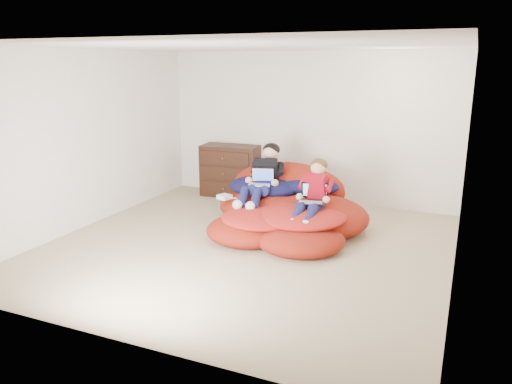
{
  "coord_description": "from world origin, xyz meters",
  "views": [
    {
      "loc": [
        2.52,
        -5.54,
        2.33
      ],
      "look_at": [
        0.06,
        0.16,
        0.7
      ],
      "focal_mm": 35.0,
      "sensor_mm": 36.0,
      "label": 1
    }
  ],
  "objects_px": {
    "older_boy": "(263,174)",
    "laptop_white": "(261,180)",
    "younger_boy": "(313,191)",
    "laptop_black": "(313,197)",
    "beanbag_pile": "(286,209)",
    "dresser": "(230,170)"
  },
  "relations": [
    {
      "from": "older_boy",
      "to": "laptop_black",
      "type": "relative_size",
      "value": 2.8
    },
    {
      "from": "younger_boy",
      "to": "laptop_white",
      "type": "relative_size",
      "value": 2.77
    },
    {
      "from": "dresser",
      "to": "older_boy",
      "type": "xyz_separation_m",
      "value": [
        1.09,
        -1.11,
        0.26
      ]
    },
    {
      "from": "dresser",
      "to": "younger_boy",
      "type": "distance_m",
      "value": 2.53
    },
    {
      "from": "beanbag_pile",
      "to": "laptop_black",
      "type": "xyz_separation_m",
      "value": [
        0.47,
        -0.28,
        0.3
      ]
    },
    {
      "from": "laptop_white",
      "to": "younger_boy",
      "type": "bearing_deg",
      "value": -20.34
    },
    {
      "from": "laptop_white",
      "to": "laptop_black",
      "type": "height_order",
      "value": "laptop_white"
    },
    {
      "from": "laptop_black",
      "to": "laptop_white",
      "type": "bearing_deg",
      "value": 158.69
    },
    {
      "from": "dresser",
      "to": "older_boy",
      "type": "height_order",
      "value": "older_boy"
    },
    {
      "from": "dresser",
      "to": "younger_boy",
      "type": "height_order",
      "value": "younger_boy"
    },
    {
      "from": "beanbag_pile",
      "to": "laptop_black",
      "type": "height_order",
      "value": "beanbag_pile"
    },
    {
      "from": "older_boy",
      "to": "laptop_black",
      "type": "height_order",
      "value": "older_boy"
    },
    {
      "from": "beanbag_pile",
      "to": "older_boy",
      "type": "height_order",
      "value": "older_boy"
    },
    {
      "from": "dresser",
      "to": "laptop_black",
      "type": "distance_m",
      "value": 2.53
    },
    {
      "from": "dresser",
      "to": "older_boy",
      "type": "bearing_deg",
      "value": -45.52
    },
    {
      "from": "dresser",
      "to": "laptop_white",
      "type": "relative_size",
      "value": 2.9
    },
    {
      "from": "laptop_white",
      "to": "laptop_black",
      "type": "bearing_deg",
      "value": -21.31
    },
    {
      "from": "beanbag_pile",
      "to": "laptop_white",
      "type": "bearing_deg",
      "value": 170.55
    },
    {
      "from": "older_boy",
      "to": "laptop_white",
      "type": "relative_size",
      "value": 3.36
    },
    {
      "from": "older_boy",
      "to": "laptop_white",
      "type": "distance_m",
      "value": 0.12
    },
    {
      "from": "younger_boy",
      "to": "laptop_black",
      "type": "bearing_deg",
      "value": -90.0
    },
    {
      "from": "laptop_white",
      "to": "beanbag_pile",
      "type": "bearing_deg",
      "value": -9.45
    }
  ]
}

